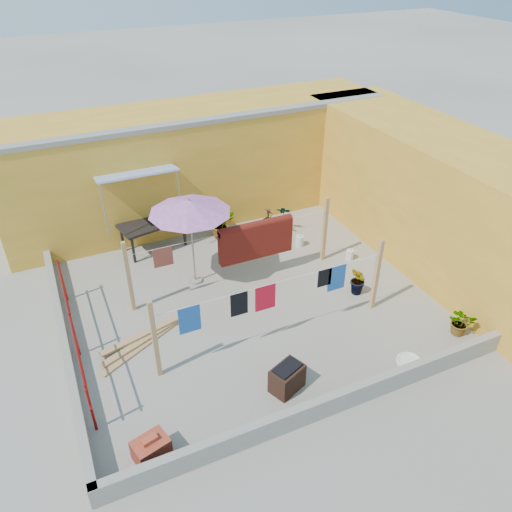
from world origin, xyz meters
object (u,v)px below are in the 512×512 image
at_px(water_jug_a, 300,241).
at_px(plant_back_a, 221,223).
at_px(outdoor_table, 152,224).
at_px(white_basin, 409,362).
at_px(green_hose, 273,234).
at_px(brick_stack, 151,449).
at_px(patio_umbrella, 190,207).
at_px(brazier, 287,378).
at_px(water_jug_b, 350,255).

height_order(water_jug_a, plant_back_a, plant_back_a).
relative_size(outdoor_table, water_jug_a, 5.33).
bearing_deg(water_jug_a, white_basin, -91.85).
xyz_separation_m(white_basin, water_jug_a, (0.16, 4.84, 0.11)).
bearing_deg(outdoor_table, green_hose, -12.97).
relative_size(brick_stack, white_basin, 1.26).
xyz_separation_m(patio_umbrella, outdoor_table, (-0.50, 1.95, -1.33)).
relative_size(brazier, white_basin, 1.42).
relative_size(white_basin, water_jug_a, 1.49).
bearing_deg(green_hose, plant_back_a, 157.69).
bearing_deg(water_jug_a, green_hose, 115.72).
relative_size(brick_stack, brazier, 0.88).
distance_m(patio_umbrella, water_jug_b, 4.52).
xyz_separation_m(water_jug_b, plant_back_a, (-2.65, 2.51, 0.29)).
xyz_separation_m(patio_umbrella, white_basin, (2.98, -4.45, -2.01)).
bearing_deg(patio_umbrella, outdoor_table, 104.40).
relative_size(patio_umbrella, brazier, 3.11).
bearing_deg(water_jug_b, plant_back_a, 136.60).
distance_m(patio_umbrella, green_hose, 3.61).
bearing_deg(white_basin, green_hose, 92.39).
bearing_deg(plant_back_a, white_basin, -75.48).
xyz_separation_m(patio_umbrella, brazier, (0.46, -4.01, -1.78)).
distance_m(water_jug_a, water_jug_b, 1.44).
xyz_separation_m(water_jug_a, green_hose, (-0.39, 0.82, -0.12)).
xyz_separation_m(brazier, water_jug_a, (2.68, 4.39, -0.12)).
xyz_separation_m(brick_stack, plant_back_a, (3.61, 6.17, 0.21)).
xyz_separation_m(patio_umbrella, green_hose, (2.74, 1.20, -2.02)).
bearing_deg(brazier, brick_stack, -171.53).
bearing_deg(white_basin, patio_umbrella, 123.80).
height_order(brazier, plant_back_a, plant_back_a).
relative_size(brazier, plant_back_a, 0.87).
bearing_deg(brazier, patio_umbrella, 96.49).
relative_size(green_hose, plant_back_a, 0.58).
height_order(outdoor_table, water_jug_b, outdoor_table).
xyz_separation_m(brick_stack, brazier, (2.69, 0.40, 0.06)).
distance_m(white_basin, green_hose, 5.66).
bearing_deg(outdoor_table, water_jug_b, -30.77).
bearing_deg(brick_stack, water_jug_b, 30.32).
bearing_deg(green_hose, brick_stack, -131.62).
xyz_separation_m(outdoor_table, water_jug_b, (4.52, -2.69, -0.59)).
distance_m(brazier, green_hose, 5.69).
xyz_separation_m(patio_umbrella, brick_stack, (-2.24, -4.41, -1.84)).
bearing_deg(water_jug_b, white_basin, -105.71).
relative_size(patio_umbrella, water_jug_b, 7.43).
relative_size(outdoor_table, brazier, 2.52).
height_order(patio_umbrella, water_jug_b, patio_umbrella).
relative_size(water_jug_b, plant_back_a, 0.37).
bearing_deg(plant_back_a, brick_stack, -120.31).
xyz_separation_m(outdoor_table, white_basin, (3.48, -6.40, -0.68)).
relative_size(outdoor_table, white_basin, 3.58).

